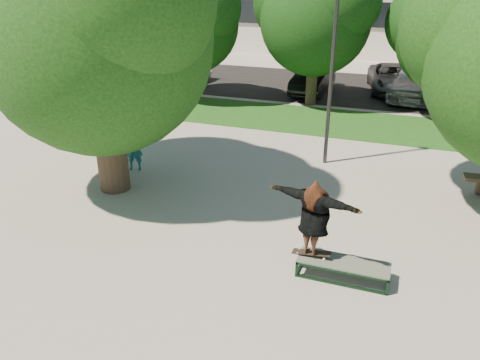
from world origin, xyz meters
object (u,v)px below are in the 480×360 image
at_px(bystander, 134,147).
at_px(car_dark, 313,78).
at_px(car_grey, 393,78).
at_px(tree_left, 96,25).
at_px(car_silver_a, 182,72).
at_px(grind_box, 343,270).
at_px(lamppost, 332,63).
at_px(car_silver_b, 418,80).

height_order(bystander, car_dark, bystander).
bearing_deg(car_grey, bystander, -126.33).
relative_size(tree_left, car_silver_a, 1.72).
relative_size(tree_left, car_dark, 1.66).
relative_size(bystander, car_dark, 0.35).
bearing_deg(car_dark, grind_box, -74.25).
bearing_deg(bystander, car_silver_a, 91.44).
bearing_deg(car_dark, lamppost, -74.05).
relative_size(car_grey, car_silver_b, 0.87).
relative_size(lamppost, bystander, 4.04).
bearing_deg(grind_box, car_grey, 90.46).
xyz_separation_m(bystander, car_silver_b, (7.99, 12.83, 0.05)).
distance_m(car_silver_a, car_dark, 6.97).
distance_m(lamppost, car_silver_b, 10.80).
relative_size(bystander, car_grey, 0.31).
bearing_deg(bystander, grind_box, -44.61).
bearing_deg(car_grey, lamppost, -106.90).
height_order(lamppost, car_silver_a, lamppost).
bearing_deg(car_silver_b, lamppost, -98.04).
relative_size(lamppost, car_silver_a, 1.48).
relative_size(lamppost, car_grey, 1.26).
distance_m(tree_left, car_silver_b, 16.58).
xyz_separation_m(tree_left, bystander, (-0.11, 1.30, -3.67)).
distance_m(bystander, car_grey, 15.16).
distance_m(bystander, car_dark, 12.34).
height_order(lamppost, car_dark, lamppost).
xyz_separation_m(tree_left, car_dark, (2.89, 13.27, -3.72)).
bearing_deg(car_silver_a, car_dark, 13.35).
bearing_deg(bystander, car_dark, 57.94).
bearing_deg(bystander, car_grey, 45.49).
bearing_deg(car_grey, car_silver_a, -176.92).
bearing_deg(tree_left, bystander, 94.99).
xyz_separation_m(lamppost, car_silver_a, (-9.33, 8.51, -2.45)).
height_order(tree_left, car_dark, tree_left).
bearing_deg(bystander, tree_left, -102.99).
xyz_separation_m(grind_box, car_silver_a, (-10.83, 14.58, 0.51)).
distance_m(bystander, car_silver_b, 15.11).
xyz_separation_m(lamppost, bystander, (-5.41, -2.60, -2.40)).
bearing_deg(car_silver_b, car_grey, 155.07).
distance_m(lamppost, car_grey, 11.32).
bearing_deg(car_grey, car_silver_b, -40.88).
relative_size(tree_left, grind_box, 3.95).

